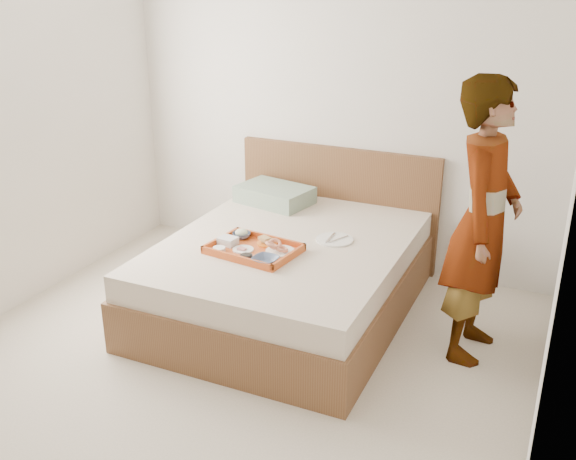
# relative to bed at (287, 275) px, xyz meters

# --- Properties ---
(ground) EXTENTS (3.50, 4.00, 0.01)m
(ground) POSITION_rel_bed_xyz_m (-0.04, -1.00, -0.27)
(ground) COLOR beige
(ground) RESTS_ON ground
(wall_back) EXTENTS (3.50, 0.01, 2.60)m
(wall_back) POSITION_rel_bed_xyz_m (-0.04, 1.00, 1.04)
(wall_back) COLOR silver
(wall_back) RESTS_ON ground
(wall_right) EXTENTS (0.01, 4.00, 2.60)m
(wall_right) POSITION_rel_bed_xyz_m (1.71, -1.00, 1.04)
(wall_right) COLOR silver
(wall_right) RESTS_ON ground
(bed) EXTENTS (1.65, 2.00, 0.53)m
(bed) POSITION_rel_bed_xyz_m (0.00, 0.00, 0.00)
(bed) COLOR brown
(bed) RESTS_ON ground
(headboard) EXTENTS (1.65, 0.06, 0.95)m
(headboard) POSITION_rel_bed_xyz_m (0.00, 0.97, 0.21)
(headboard) COLOR brown
(headboard) RESTS_ON ground
(pillow) EXTENTS (0.62, 0.48, 0.13)m
(pillow) POSITION_rel_bed_xyz_m (-0.41, 0.66, 0.33)
(pillow) COLOR gray
(pillow) RESTS_ON bed
(tray) EXTENTS (0.61, 0.47, 0.05)m
(tray) POSITION_rel_bed_xyz_m (-0.12, -0.27, 0.29)
(tray) COLOR #D05A1C
(tray) RESTS_ON bed
(prawn_plate) EXTENTS (0.22, 0.22, 0.01)m
(prawn_plate) POSITION_rel_bed_xyz_m (0.06, -0.24, 0.29)
(prawn_plate) COLOR white
(prawn_plate) RESTS_ON tray
(navy_bowl_big) EXTENTS (0.18, 0.18, 0.04)m
(navy_bowl_big) POSITION_rel_bed_xyz_m (0.04, -0.42, 0.30)
(navy_bowl_big) COLOR #192546
(navy_bowl_big) RESTS_ON tray
(sauce_dish) EXTENTS (0.09, 0.09, 0.03)m
(sauce_dish) POSITION_rel_bed_xyz_m (-0.09, -0.43, 0.30)
(sauce_dish) COLOR black
(sauce_dish) RESTS_ON tray
(meat_plate) EXTENTS (0.15, 0.15, 0.01)m
(meat_plate) POSITION_rel_bed_xyz_m (-0.18, -0.31, 0.29)
(meat_plate) COLOR white
(meat_plate) RESTS_ON tray
(bread_plate) EXTENTS (0.15, 0.15, 0.01)m
(bread_plate) POSITION_rel_bed_xyz_m (-0.08, -0.15, 0.29)
(bread_plate) COLOR orange
(bread_plate) RESTS_ON tray
(salad_bowl) EXTENTS (0.14, 0.14, 0.04)m
(salad_bowl) POSITION_rel_bed_xyz_m (-0.29, -0.12, 0.30)
(salad_bowl) COLOR #192546
(salad_bowl) RESTS_ON tray
(plastic_tub) EXTENTS (0.13, 0.11, 0.05)m
(plastic_tub) POSITION_rel_bed_xyz_m (-0.32, -0.26, 0.31)
(plastic_tub) COLOR silver
(plastic_tub) RESTS_ON tray
(cheese_round) EXTENTS (0.09, 0.09, 0.03)m
(cheese_round) POSITION_rel_bed_xyz_m (-0.31, -0.39, 0.29)
(cheese_round) COLOR white
(cheese_round) RESTS_ON tray
(dinner_plate) EXTENTS (0.31, 0.31, 0.01)m
(dinner_plate) POSITION_rel_bed_xyz_m (0.29, 0.13, 0.27)
(dinner_plate) COLOR white
(dinner_plate) RESTS_ON bed
(person) EXTENTS (0.45, 0.66, 1.73)m
(person) POSITION_rel_bed_xyz_m (1.27, 0.00, 0.60)
(person) COLOR beige
(person) RESTS_ON ground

